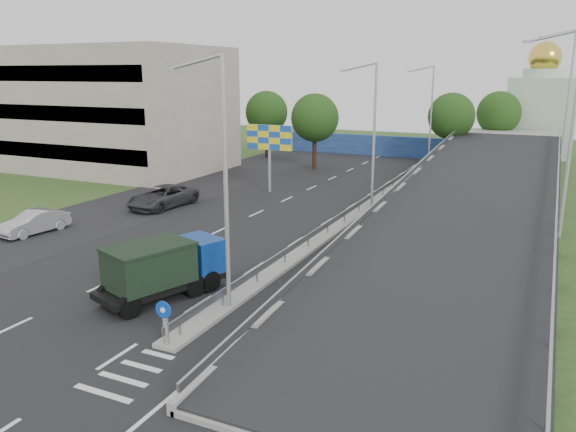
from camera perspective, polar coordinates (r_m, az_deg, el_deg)
The scene contains 21 objects.
ground at distance 19.53m, azimuth -16.21°, elevation -15.59°, with size 160.00×160.00×0.00m, color #2D4C1E.
road_surface at distance 36.85m, azimuth 0.82°, elevation -0.69°, with size 26.00×90.00×0.04m, color black.
parking_strip at distance 43.67m, azimuth -14.92°, elevation 1.22°, with size 8.00×90.00×0.05m, color black.
median at distance 39.40m, azimuth 7.20°, elevation 0.34°, with size 1.00×44.00×0.20m, color gray.
overpass_ramp at distance 37.49m, azimuth 18.24°, elevation 1.60°, with size 10.00×50.00×3.50m.
median_guardrail at distance 39.25m, azimuth 7.23°, elevation 1.26°, with size 0.09×44.00×0.71m.
sign_bollard at distance 20.53m, azimuth -12.38°, elevation -10.55°, with size 0.64×0.23×1.67m.
lamp_post_near at distance 22.06m, azimuth -6.80°, elevation 4.45°, with size 2.74×0.18×10.08m.
lamp_post_mid at distance 40.30m, azimuth 8.51°, elevation 8.86°, with size 2.74×0.18×10.08m.
lamp_post_far at distance 59.68m, azimuth 14.18°, elevation 10.32°, with size 2.74×0.18×10.08m.
beige_building at distance 61.00m, azimuth -18.28°, elevation 10.30°, with size 24.00×14.00×12.00m, color gray.
blue_wall at distance 66.83m, azimuth 11.49°, elevation 6.88°, with size 30.00×0.50×2.40m, color navy.
church at distance 72.58m, azimuth 24.17°, elevation 9.77°, with size 7.00×7.00×13.80m.
billboard at distance 45.71m, azimuth -1.91°, elevation 7.59°, with size 4.00×0.24×5.50m.
tree_left_mid at distance 56.89m, azimuth 2.74°, elevation 9.92°, with size 4.80×4.80×7.60m.
tree_median_far at distance 61.36m, azimuth 16.27°, elevation 9.70°, with size 4.80×4.80×7.60m.
tree_left_far at distance 64.78m, azimuth -2.19°, elevation 10.47°, with size 4.80×4.80×7.60m.
tree_ramp_far at distance 67.81m, azimuth 20.62°, elevation 9.75°, with size 4.80×4.80×7.60m.
dump_truck at distance 24.99m, azimuth -12.45°, elevation -5.05°, with size 3.92×6.14×2.54m.
parked_car_b at distance 37.58m, azimuth -24.37°, elevation -0.58°, with size 1.49×4.28×1.41m, color #ACABB1.
parked_car_c at distance 41.90m, azimuth -12.60°, elevation 1.92°, with size 2.63×5.71×1.59m, color #313136.
Camera 1 is at (11.64, -12.44, 9.57)m, focal length 35.00 mm.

